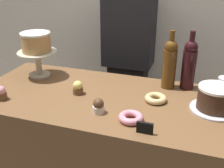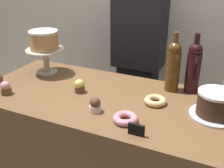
% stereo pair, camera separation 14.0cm
% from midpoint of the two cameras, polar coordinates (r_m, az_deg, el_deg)
% --- Properties ---
extents(back_wall, '(6.00, 0.05, 2.60)m').
position_cam_midpoint_polar(back_wall, '(2.15, 6.02, 17.02)').
color(back_wall, silver).
rests_on(back_wall, ground_plane).
extents(display_counter, '(1.49, 0.65, 0.91)m').
position_cam_midpoint_polar(display_counter, '(1.69, -2.47, -16.86)').
color(display_counter, brown).
rests_on(display_counter, ground_plane).
extents(cake_stand_pedestal, '(0.24, 0.24, 0.16)m').
position_cam_midpoint_polar(cake_stand_pedestal, '(1.75, -17.42, 4.88)').
color(cake_stand_pedestal, beige).
rests_on(cake_stand_pedestal, display_counter).
extents(white_layer_cake, '(0.18, 0.18, 0.12)m').
position_cam_midpoint_polar(white_layer_cake, '(1.72, -17.87, 8.28)').
color(white_layer_cake, tan).
rests_on(white_layer_cake, cake_stand_pedestal).
extents(silver_serving_platter, '(0.23, 0.23, 0.01)m').
position_cam_midpoint_polar(silver_serving_platter, '(1.38, 17.75, -5.13)').
color(silver_serving_platter, silver).
rests_on(silver_serving_platter, display_counter).
extents(chocolate_round_cake, '(0.17, 0.17, 0.11)m').
position_cam_midpoint_polar(chocolate_round_cake, '(1.35, 18.08, -2.84)').
color(chocolate_round_cake, '#3D2619').
rests_on(chocolate_round_cake, silver_serving_platter).
extents(wine_bottle_amber, '(0.08, 0.08, 0.33)m').
position_cam_midpoint_polar(wine_bottle_amber, '(1.52, 9.36, 4.26)').
color(wine_bottle_amber, '#5B3814').
rests_on(wine_bottle_amber, display_counter).
extents(wine_bottle_dark_red, '(0.08, 0.08, 0.33)m').
position_cam_midpoint_polar(wine_bottle_dark_red, '(1.53, 13.31, 4.08)').
color(wine_bottle_dark_red, black).
rests_on(wine_bottle_dark_red, display_counter).
extents(cupcake_strawberry, '(0.06, 0.06, 0.07)m').
position_cam_midpoint_polar(cupcake_strawberry, '(1.54, -24.60, -1.83)').
color(cupcake_strawberry, brown).
rests_on(cupcake_strawberry, display_counter).
extents(cupcake_chocolate, '(0.06, 0.06, 0.07)m').
position_cam_midpoint_polar(cupcake_chocolate, '(1.29, -5.96, -4.67)').
color(cupcake_chocolate, white).
rests_on(cupcake_chocolate, display_counter).
extents(cupcake_lemon, '(0.06, 0.06, 0.07)m').
position_cam_midpoint_polar(cupcake_lemon, '(1.48, -9.82, -0.84)').
color(cupcake_lemon, brown).
rests_on(cupcake_lemon, display_counter).
extents(donut_pink, '(0.11, 0.11, 0.03)m').
position_cam_midpoint_polar(donut_pink, '(1.23, 0.69, -7.10)').
color(donut_pink, pink).
rests_on(donut_pink, display_counter).
extents(donut_glazed, '(0.11, 0.11, 0.03)m').
position_cam_midpoint_polar(donut_glazed, '(1.40, 6.28, -3.09)').
color(donut_glazed, '#E0C17F').
rests_on(donut_glazed, display_counter).
extents(price_sign_chalkboard, '(0.07, 0.01, 0.05)m').
position_cam_midpoint_polar(price_sign_chalkboard, '(1.14, 3.35, -9.25)').
color(price_sign_chalkboard, black).
rests_on(price_sign_chalkboard, display_counter).
extents(barista_figure, '(0.36, 0.22, 1.60)m').
position_cam_midpoint_polar(barista_figure, '(2.09, 1.47, 3.84)').
color(barista_figure, black).
rests_on(barista_figure, ground_plane).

